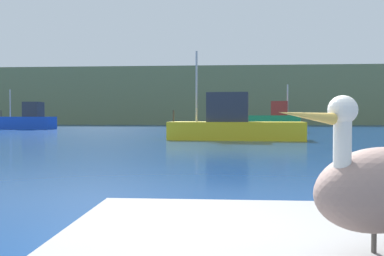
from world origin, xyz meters
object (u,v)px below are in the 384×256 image
at_px(pelican, 381,187).
at_px(fishing_boat_yellow, 234,124).
at_px(fishing_boat_blue, 28,120).
at_px(fishing_boat_green, 270,121).

xyz_separation_m(pelican, fishing_boat_yellow, (-0.10, 21.38, -0.07)).
xyz_separation_m(pelican, fishing_boat_blue, (-21.78, 39.54, -0.00)).
height_order(fishing_boat_blue, fishing_boat_green, fishing_boat_blue).
distance_m(pelican, fishing_boat_blue, 45.14).
bearing_deg(pelican, fishing_boat_green, -131.07).
height_order(pelican, fishing_boat_blue, fishing_boat_blue).
bearing_deg(fishing_boat_green, fishing_boat_blue, -179.43).
relative_size(pelican, fishing_boat_blue, 0.19).
bearing_deg(fishing_boat_green, fishing_boat_yellow, -92.70).
bearing_deg(pelican, fishing_boat_yellow, -124.77).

